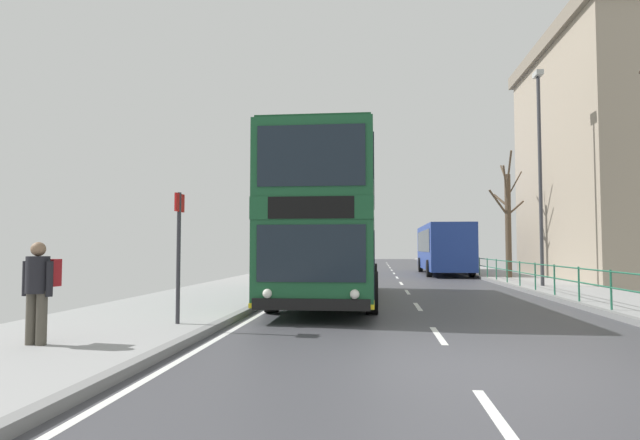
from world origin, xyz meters
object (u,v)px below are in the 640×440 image
object	(u,v)px
street_lamp_far_side	(540,162)
bare_tree_far_01	(508,219)
double_decker_bus_main	(332,224)
background_bus_far_lane	(443,248)
bus_stop_sign_near	(179,242)
pedestrian_with_backpack	(39,285)

from	to	relation	value
street_lamp_far_side	bare_tree_far_01	bearing A→B (deg)	88.41
double_decker_bus_main	street_lamp_far_side	bearing A→B (deg)	34.34
background_bus_far_lane	bus_stop_sign_near	world-z (taller)	background_bus_far_lane
background_bus_far_lane	bus_stop_sign_near	size ratio (longest dim) A/B	3.95
background_bus_far_lane	pedestrian_with_backpack	bearing A→B (deg)	-110.00
bus_stop_sign_near	bare_tree_far_01	distance (m)	20.42
street_lamp_far_side	double_decker_bus_main	bearing A→B (deg)	-145.66
bus_stop_sign_near	street_lamp_far_side	distance (m)	15.80
background_bus_far_lane	bare_tree_far_01	bearing A→B (deg)	-66.17
background_bus_far_lane	street_lamp_far_side	size ratio (longest dim) A/B	1.19
background_bus_far_lane	pedestrian_with_backpack	world-z (taller)	background_bus_far_lane
bare_tree_far_01	street_lamp_far_side	bearing A→B (deg)	-91.59
street_lamp_far_side	bare_tree_far_01	distance (m)	6.27
bus_stop_sign_near	street_lamp_far_side	size ratio (longest dim) A/B	0.30
double_decker_bus_main	background_bus_far_lane	bearing A→B (deg)	72.13
pedestrian_with_backpack	street_lamp_far_side	bearing A→B (deg)	50.00
bare_tree_far_01	background_bus_far_lane	bearing A→B (deg)	113.83
street_lamp_far_side	bare_tree_far_01	world-z (taller)	street_lamp_far_side
background_bus_far_lane	bus_stop_sign_near	bearing A→B (deg)	-109.03
street_lamp_far_side	bare_tree_far_01	size ratio (longest dim) A/B	1.36
double_decker_bus_main	bare_tree_far_01	distance (m)	13.87
double_decker_bus_main	bare_tree_far_01	size ratio (longest dim) A/B	1.72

